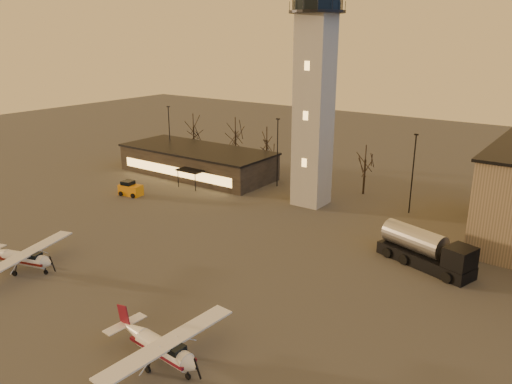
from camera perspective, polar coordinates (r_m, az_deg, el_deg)
ground at (r=45.54m, az=-13.17°, el=-11.21°), size 220.00×220.00×0.00m
control_tower at (r=63.82m, az=6.74°, el=12.73°), size 6.80×6.80×32.60m
terminal at (r=80.55m, az=-6.73°, el=3.49°), size 25.40×12.20×4.30m
light_poles at (r=66.24m, az=7.20°, el=3.30°), size 58.50×12.25×10.14m
tree_row at (r=80.16m, az=1.08°, el=6.31°), size 37.20×9.20×8.80m
cessna_front at (r=35.89m, az=-10.30°, el=-17.62°), size 8.75×11.05×3.04m
cessna_rear at (r=52.51m, az=-24.74°, el=-7.20°), size 8.63×10.68×2.97m
fuel_truck at (r=51.43m, az=18.73°, el=-6.51°), size 9.95×5.49×3.55m
service_cart at (r=72.10m, az=-14.16°, el=0.25°), size 3.44×2.47×2.03m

